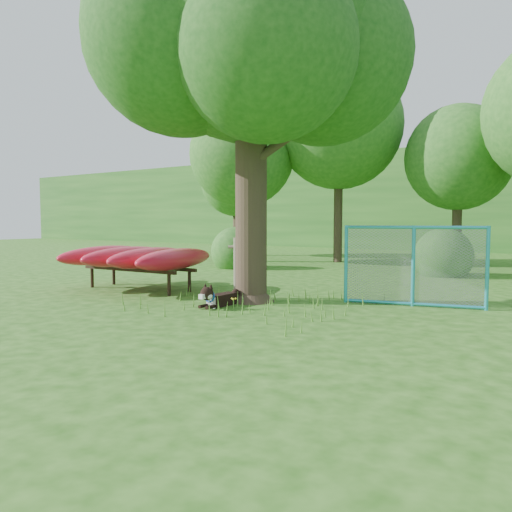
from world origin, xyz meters
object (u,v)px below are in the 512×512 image
Objects in this scene: husky_dog at (217,298)px; fence_section at (413,266)px; oak_tree at (249,35)px; kayak_rack at (139,257)px.

fence_section is (3.21, 2.28, 0.63)m from husky_dog.
oak_tree is at bearing 83.65° from husky_dog.
kayak_rack is 1.33× the size of fence_section.
oak_tree is 5.82m from fence_section.
husky_dog is (-0.11, -0.97, -5.38)m from oak_tree.
oak_tree is 5.78m from kayak_rack.
husky_dog is (3.19, -0.88, -0.64)m from kayak_rack.
fence_section is at bearing 22.96° from oak_tree.
fence_section is at bearing 10.85° from kayak_rack.
kayak_rack is at bearing 164.86° from husky_dog.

